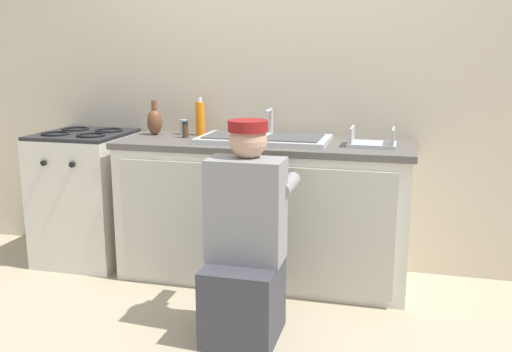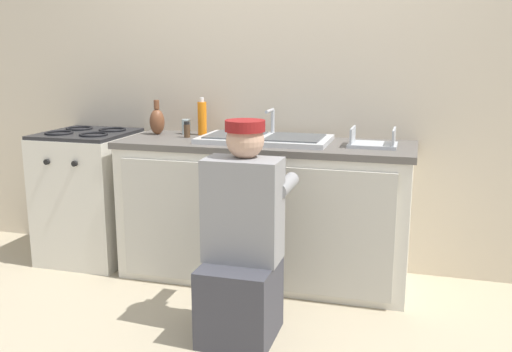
% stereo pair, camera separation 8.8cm
% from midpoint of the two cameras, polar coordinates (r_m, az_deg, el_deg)
% --- Properties ---
extents(ground_plane, '(12.00, 12.00, 0.00)m').
position_cam_midpoint_polar(ground_plane, '(3.52, -1.15, -11.69)').
color(ground_plane, tan).
extents(back_wall, '(6.00, 0.10, 2.50)m').
position_cam_midpoint_polar(back_wall, '(3.84, 1.43, 9.63)').
color(back_wall, beige).
rests_on(back_wall, ground_plane).
extents(counter_cabinet, '(1.79, 0.62, 0.85)m').
position_cam_midpoint_polar(counter_cabinet, '(3.64, 0.06, -3.78)').
color(counter_cabinet, silver).
rests_on(counter_cabinet, ground_plane).
extents(countertop, '(1.83, 0.62, 0.04)m').
position_cam_midpoint_polar(countertop, '(3.55, 0.10, 3.15)').
color(countertop, '#5B5651').
rests_on(countertop, counter_cabinet).
extents(sink_double_basin, '(0.80, 0.44, 0.19)m').
position_cam_midpoint_polar(sink_double_basin, '(3.54, 0.11, 3.78)').
color(sink_double_basin, silver).
rests_on(sink_double_basin, countertop).
extents(stove_range, '(0.58, 0.62, 0.91)m').
position_cam_midpoint_polar(stove_range, '(4.13, -17.13, -1.97)').
color(stove_range, silver).
rests_on(stove_range, ground_plane).
extents(plumber_person, '(0.42, 0.61, 1.10)m').
position_cam_midpoint_polar(plumber_person, '(2.89, -1.97, -7.32)').
color(plumber_person, '#3F3F47').
rests_on(plumber_person, ground_plane).
extents(dish_rack_tray, '(0.28, 0.22, 0.11)m').
position_cam_midpoint_polar(dish_rack_tray, '(3.43, 10.82, 3.36)').
color(dish_rack_tray, '#B2B7BC').
rests_on(dish_rack_tray, countertop).
extents(vase_decorative, '(0.10, 0.10, 0.23)m').
position_cam_midpoint_polar(vase_decorative, '(3.89, -10.74, 5.39)').
color(vase_decorative, brown).
rests_on(vase_decorative, countertop).
extents(water_glass, '(0.06, 0.06, 0.10)m').
position_cam_midpoint_polar(water_glass, '(3.88, -7.86, 4.88)').
color(water_glass, '#ADC6CC').
rests_on(water_glass, countertop).
extents(spice_bottle_pepper, '(0.04, 0.04, 0.10)m').
position_cam_midpoint_polar(spice_bottle_pepper, '(3.73, -7.76, 4.59)').
color(spice_bottle_pepper, '#513823').
rests_on(spice_bottle_pepper, countertop).
extents(soap_bottle_orange, '(0.06, 0.06, 0.25)m').
position_cam_midpoint_polar(soap_bottle_orange, '(3.82, -6.26, 5.77)').
color(soap_bottle_orange, orange).
rests_on(soap_bottle_orange, countertop).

